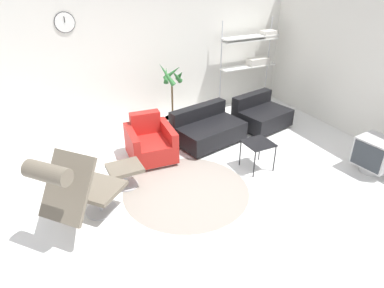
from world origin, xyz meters
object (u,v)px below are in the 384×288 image
Objects in this scene: lounge_chair at (74,185)px; couch_second at (261,115)px; shelf_unit at (256,50)px; ottoman at (125,171)px; couch_low at (207,130)px; side_table at (258,145)px; potted_plant at (173,105)px; armchair_red at (150,144)px; crt_television at (375,154)px.

couch_second is at bearing 70.06° from lounge_chair.
couch_second is 1.64m from shelf_unit.
ottoman is 1.99m from couch_low.
potted_plant is (-0.63, 2.05, 0.09)m from side_table.
potted_plant reaches higher than couch_second.
couch_low is at bearing -66.92° from potted_plant.
shelf_unit is at bearing 79.15° from lounge_chair.
lounge_chair is at bearing -135.41° from potted_plant.
armchair_red is (1.46, 1.33, -0.42)m from lounge_chair.
crt_television is (4.59, -0.72, -0.38)m from lounge_chair.
shelf_unit is (3.75, 1.95, 1.04)m from ottoman.
side_table is at bearing -123.62° from shelf_unit.
potted_plant is at bearing -126.98° from armchair_red.
couch_second is 1.86m from potted_plant.
couch_low and couch_second have the same top height.
crt_television is (0.60, -2.27, 0.08)m from couch_second.
lounge_chair is at bearing -138.90° from ottoman.
armchair_red is 0.44× the size of shelf_unit.
couch_low is at bearing 77.47° from lounge_chair.
crt_television is at bearing 120.09° from couch_low.
potted_plant is at bearing 30.64° from crt_television.
side_table is (0.28, -1.22, 0.19)m from couch_low.
shelf_unit is (2.25, 0.39, 0.79)m from potted_plant.
lounge_chair is 2.02m from armchair_red.
side_table is 3.05m from shelf_unit.
couch_low is (1.20, 0.11, -0.04)m from armchair_red.
lounge_chair is 0.88× the size of potted_plant.
couch_low reaches higher than crt_television.
armchair_red is at bearing -6.24° from couch_low.
couch_low is 1.34m from couch_second.
couch_low is 1.27m from side_table.
lounge_chair is 4.66m from crt_television.
armchair_red reaches higher than couch_low.
side_table is at bearing 53.50° from crt_television.
potted_plant is at bearing 93.49° from lounge_chair.
couch_second reaches higher than side_table.
shelf_unit is (1.90, 1.21, 1.07)m from couch_low.
lounge_chair is at bearing -175.69° from side_table.
lounge_chair is at bearing 9.53° from couch_second.
lounge_chair is 1.41× the size of armchair_red.
crt_television is at bearing 39.94° from lounge_chair.
lounge_chair reaches higher than couch_low.
couch_second is at bearing 8.06° from crt_television.
side_table reaches higher than ottoman.
ottoman is at bearing 62.57° from crt_television.
couch_low is 2.49m from shelf_unit.
armchair_red is 0.63× the size of couch_low.
lounge_chair is at bearing 47.59° from armchair_red.
armchair_red is at bearing 44.11° from ottoman.
crt_television is 0.43× the size of potted_plant.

